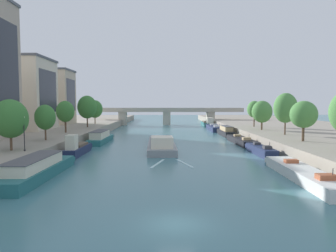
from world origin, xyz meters
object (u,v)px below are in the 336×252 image
at_px(tree_left_third, 45,117).
at_px(tree_left_by_lamp, 65,112).
at_px(moored_boat_left_upstream, 37,169).
at_px(moored_boat_right_far, 261,150).
at_px(moored_boat_right_gap_after, 226,131).
at_px(bridge_far, 167,114).
at_px(tree_right_midway, 304,115).
at_px(moored_boat_left_lone, 100,137).
at_px(tree_left_past_mid, 95,109).
at_px(tree_left_nearest, 10,119).
at_px(tree_left_midway, 87,107).
at_px(tree_right_nearest, 262,112).
at_px(moored_boat_right_midway, 241,140).
at_px(tree_right_distant, 254,109).
at_px(moored_boat_right_downstream, 215,128).
at_px(moored_boat_right_end, 303,174).
at_px(lamppost_left_bank, 24,132).
at_px(moored_boat_right_upstream, 208,123).
at_px(barge_midriver, 161,144).
at_px(moored_boat_left_gap_after, 78,148).

height_order(tree_left_third, tree_left_by_lamp, tree_left_by_lamp).
relative_size(moored_boat_left_upstream, tree_left_third, 2.78).
relative_size(moored_boat_right_far, moored_boat_right_gap_after, 0.87).
distance_m(moored_boat_right_gap_after, bridge_far, 41.82).
xyz_separation_m(moored_boat_right_gap_after, tree_left_by_lamp, (-35.47, -14.58, 5.37)).
height_order(tree_left_third, tree_right_midway, tree_right_midway).
xyz_separation_m(moored_boat_left_lone, tree_left_past_mid, (-6.89, 26.25, 5.38)).
xyz_separation_m(moored_boat_left_lone, tree_left_third, (-5.97, -13.95, 4.79)).
xyz_separation_m(tree_left_nearest, bridge_far, (20.17, 77.86, -2.12)).
relative_size(moored_boat_left_upstream, moored_boat_left_lone, 1.13).
height_order(tree_left_third, tree_left_midway, tree_left_midway).
distance_m(moored_boat_right_gap_after, tree_right_nearest, 11.77).
relative_size(moored_boat_right_far, tree_left_nearest, 1.68).
distance_m(moored_boat_right_midway, tree_right_distant, 19.51).
height_order(moored_boat_left_lone, tree_left_nearest, tree_left_nearest).
height_order(moored_boat_right_downstream, tree_right_distant, tree_right_distant).
bearing_deg(tree_left_nearest, moored_boat_right_end, -11.47).
bearing_deg(bridge_far, moored_boat_left_lone, -104.85).
bearing_deg(lamppost_left_bank, tree_right_distant, 45.24).
relative_size(moored_boat_right_upstream, tree_left_midway, 2.10).
bearing_deg(moored_boat_right_upstream, tree_left_by_lamp, -126.50).
distance_m(moored_boat_right_gap_after, tree_left_nearest, 52.31).
distance_m(barge_midriver, moored_boat_left_lone, 15.21).
bearing_deg(moored_boat_right_end, moored_boat_left_upstream, 178.04).
bearing_deg(lamppost_left_bank, moored_boat_right_upstream, 65.71).
relative_size(moored_boat_right_midway, tree_left_by_lamp, 2.22).
height_order(tree_left_past_mid, bridge_far, tree_left_past_mid).
xyz_separation_m(moored_boat_right_far, lamppost_left_bank, (-32.67, -10.25, 3.87)).
bearing_deg(moored_boat_right_midway, tree_left_midway, 155.77).
relative_size(moored_boat_right_gap_after, tree_right_midway, 1.97).
relative_size(moored_boat_right_midway, tree_left_past_mid, 2.09).
relative_size(moored_boat_left_gap_after, moored_boat_right_far, 0.97).
xyz_separation_m(barge_midriver, moored_boat_right_midway, (15.89, 6.49, -0.23)).
bearing_deg(tree_left_midway, barge_midriver, -49.76).
distance_m(barge_midriver, lamppost_left_bank, 24.33).
bearing_deg(tree_left_by_lamp, tree_left_third, -86.05).
relative_size(barge_midriver, moored_boat_right_upstream, 1.38).
height_order(barge_midriver, tree_right_distant, tree_right_distant).
relative_size(moored_boat_right_end, moored_boat_right_far, 1.57).
xyz_separation_m(moored_boat_right_far, moored_boat_right_midway, (0.09, 13.38, -0.06)).
height_order(tree_left_midway, tree_right_nearest, tree_left_midway).
bearing_deg(tree_left_nearest, moored_boat_right_midway, 33.55).
relative_size(tree_left_midway, tree_right_midway, 1.24).
distance_m(barge_midriver, moored_boat_right_far, 17.24).
bearing_deg(tree_right_distant, tree_left_third, -145.41).
bearing_deg(moored_boat_left_lone, tree_left_by_lamp, -173.61).
relative_size(barge_midriver, tree_right_nearest, 3.49).
bearing_deg(moored_boat_left_upstream, moored_boat_right_end, -1.96).
xyz_separation_m(moored_boat_left_gap_after, tree_left_nearest, (-5.69, -9.53, 5.14)).
xyz_separation_m(moored_boat_left_upstream, lamppost_left_bank, (-3.65, 5.33, 3.53)).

